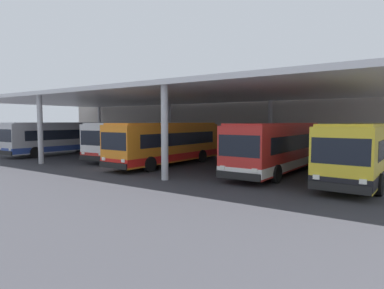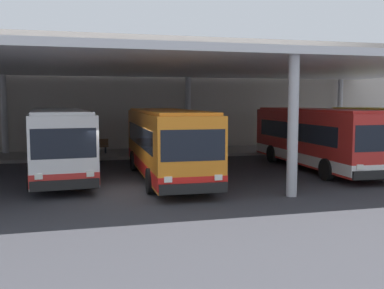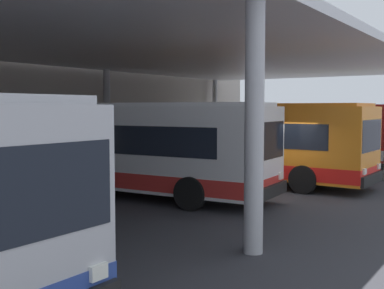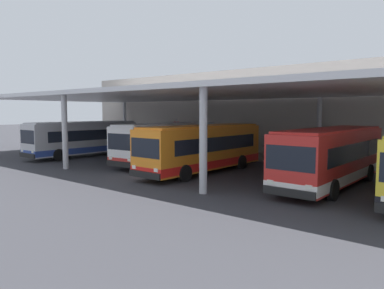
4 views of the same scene
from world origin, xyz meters
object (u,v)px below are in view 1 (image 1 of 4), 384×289
object	(u,v)px
bus_nearest_bay	(60,138)
banner_sign	(146,133)
trash_bin	(225,148)
bus_middle_bay	(167,143)
bus_departing	(362,152)
bus_far_bay	(277,147)
bench_waiting	(202,147)
bus_second_bay	(137,140)

from	to	relation	value
bus_nearest_bay	banner_sign	bearing A→B (deg)	64.08
trash_bin	banner_sign	xyz separation A→B (m)	(-9.78, -0.67, 1.30)
bus_middle_bay	bus_departing	size ratio (longest dim) A/B	1.00
bus_far_bay	bench_waiting	bearing A→B (deg)	142.48
bus_second_bay	banner_sign	world-z (taller)	banner_sign
bus_nearest_bay	bus_middle_bay	size ratio (longest dim) A/B	1.00
bus_nearest_bay	trash_bin	distance (m)	16.48
banner_sign	trash_bin	bearing A→B (deg)	3.91
bus_second_bay	trash_bin	size ratio (longest dim) A/B	10.90
banner_sign	bus_departing	bearing A→B (deg)	-19.12
bench_waiting	trash_bin	size ratio (longest dim) A/B	1.84
bench_waiting	bus_nearest_bay	bearing A→B (deg)	-140.15
bus_middle_bay	banner_sign	distance (m)	13.02
bus_departing	banner_sign	distance (m)	24.19
bus_second_bay	bus_far_bay	distance (m)	13.02
bus_far_bay	bus_departing	bearing A→B (deg)	-3.46
bus_far_bay	banner_sign	distance (m)	19.57
bus_nearest_bay	bus_second_bay	world-z (taller)	same
bus_second_bay	bus_middle_bay	world-z (taller)	same
bus_nearest_bay	bench_waiting	xyz separation A→B (m)	(10.97, 9.15, -0.99)
bus_middle_bay	bench_waiting	bearing A→B (deg)	107.26
bus_far_bay	banner_sign	xyz separation A→B (m)	(-18.02, 7.63, 0.32)
bus_middle_bay	bench_waiting	world-z (taller)	bus_middle_bay
bus_nearest_bay	bench_waiting	world-z (taller)	bus_nearest_bay
banner_sign	bus_second_bay	bearing A→B (deg)	-53.01
bus_nearest_bay	bus_second_bay	distance (m)	9.20
bus_middle_bay	trash_bin	size ratio (longest dim) A/B	10.79
bus_middle_bay	bench_waiting	xyz separation A→B (m)	(-2.91, 9.37, -0.99)
bus_nearest_bay	trash_bin	bearing A→B (deg)	32.94
bus_nearest_bay	bench_waiting	bearing A→B (deg)	39.85
bus_far_bay	banner_sign	size ratio (longest dim) A/B	3.31
bus_nearest_bay	bus_second_bay	xyz separation A→B (m)	(9.06, 1.58, 0.00)
bus_nearest_bay	bus_far_bay	world-z (taller)	same
bus_middle_bay	banner_sign	size ratio (longest dim) A/B	3.30
bus_departing	bench_waiting	distance (m)	18.21
bus_second_bay	trash_bin	distance (m)	8.81
bus_middle_bay	bus_far_bay	bearing A→B (deg)	6.05
bus_second_bay	bus_departing	world-z (taller)	same
bus_middle_bay	bus_far_bay	world-z (taller)	same
trash_bin	bench_waiting	bearing A→B (deg)	175.83
bus_nearest_bay	banner_sign	size ratio (longest dim) A/B	3.30
bus_second_bay	trash_bin	bearing A→B (deg)	57.21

